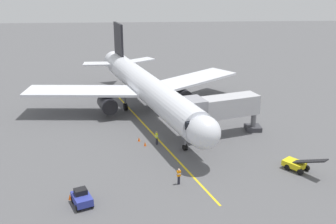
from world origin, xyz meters
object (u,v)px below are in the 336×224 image
Objects in this scene: airplane at (147,88)px; safety_cone_nose_right at (145,144)px; belt_loader_near_nose at (297,164)px; safety_cone_wing_port at (139,139)px; ground_crew_marshaller at (179,176)px; safety_cone_nose_left at (70,197)px; jet_bridge at (216,108)px; ground_crew_wing_walker at (111,99)px; ground_crew_loader at (157,138)px; tug_portside at (82,198)px.

airplane reaches higher than safety_cone_nose_right.
safety_cone_wing_port is (16.85, -8.77, -0.44)m from belt_loader_near_nose.
safety_cone_nose_left is at bearing 12.22° from ground_crew_marshaller.
jet_bridge reaches higher than safety_cone_wing_port.
safety_cone_nose_right is (16.10, -7.28, -0.44)m from belt_loader_near_nose.
ground_crew_marshaller is 10.65m from safety_cone_nose_left.
belt_loader_near_nose is (-21.33, 23.73, -0.17)m from ground_crew_wing_walker.
jet_bridge is 13.60m from ground_crew_marshaller.
jet_bridge is at bearing -164.52° from safety_cone_nose_right.
ground_crew_wing_walker is 3.11× the size of safety_cone_nose_left.
ground_crew_marshaller is at bearing -167.78° from safety_cone_nose_left.
airplane is 71.47× the size of safety_cone_wing_port.
jet_bridge is at bearing -138.61° from safety_cone_nose_left.
airplane is 8.11m from ground_crew_wing_walker.
ground_crew_marshaller is (5.76, 11.98, -2.88)m from jet_bridge.
safety_cone_nose_left is at bearing 10.84° from belt_loader_near_nose.
ground_crew_loader is at bearing 94.99° from airplane.
ground_crew_marshaller is at bearing 100.69° from ground_crew_loader.
tug_portside is at bearing 13.90° from belt_loader_near_nose.
airplane is 11.68m from ground_crew_loader.
ground_crew_marshaller is at bearing 64.32° from jet_bridge.
belt_loader_near_nose is (-12.81, -2.19, -0.17)m from ground_crew_marshaller.
tug_portside reaches higher than safety_cone_wing_port.
safety_cone_wing_port is at bearing -63.27° from safety_cone_nose_right.
airplane is 14.50× the size of tug_portside.
ground_crew_wing_walker reaches higher than safety_cone_nose_left.
airplane reaches higher than belt_loader_near_nose.
ground_crew_marshaller is at bearing 9.71° from belt_loader_near_nose.
airplane is 71.47× the size of safety_cone_nose_left.
ground_crew_wing_walker is at bearing -71.80° from ground_crew_marshaller.
safety_cone_nose_left is (10.39, 2.25, -0.61)m from ground_crew_marshaller.
airplane is 21.46m from ground_crew_marshaller.
safety_cone_nose_right is (9.05, 2.51, -3.49)m from jet_bridge.
safety_cone_wing_port is (2.18, -1.13, -0.61)m from ground_crew_loader.
ground_crew_marshaller is 0.63× the size of tug_portside.
safety_cone_nose_left is at bearing 41.39° from jet_bridge.
jet_bridge is 21.51m from tug_portside.
ground_crew_wing_walker is 31.91m from belt_loader_near_nose.
ground_crew_marshaller is 3.11× the size of safety_cone_nose_right.
belt_loader_near_nose reaches higher than tug_portside.
tug_portside is at bearing 141.86° from safety_cone_nose_left.
jet_bridge is (-8.60, 9.06, -0.24)m from airplane.
tug_portside is 4.93× the size of safety_cone_nose_left.
tug_portside is 4.93× the size of safety_cone_wing_port.
ground_crew_marshaller is 12.99m from belt_loader_near_nose.
airplane is at bearing -82.32° from ground_crew_marshaller.
jet_bridge reaches higher than safety_cone_nose_left.
jet_bridge is 20.70× the size of safety_cone_wing_port.
safety_cone_nose_left is at bearing 72.04° from airplane.
belt_loader_near_nose is 22.60m from tug_portside.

